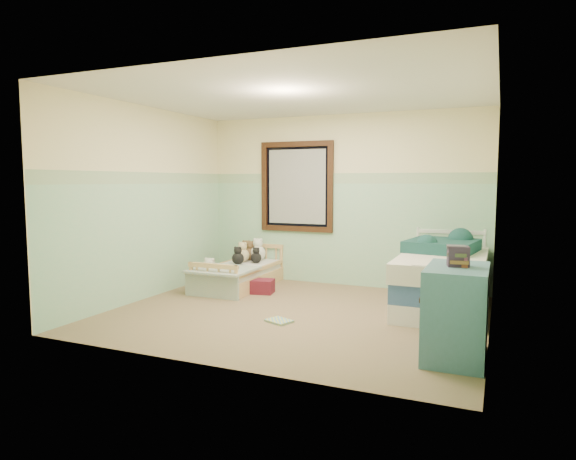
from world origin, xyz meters
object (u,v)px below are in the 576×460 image
at_px(toddler_bed_frame, 240,280).
at_px(twin_bed_frame, 442,300).
at_px(red_pillow, 262,286).
at_px(plush_floor_cream, 210,274).
at_px(plush_floor_tan, 206,280).
at_px(floor_book, 279,321).
at_px(dresser, 456,312).

relative_size(toddler_bed_frame, twin_bed_frame, 0.81).
height_order(twin_bed_frame, red_pillow, twin_bed_frame).
relative_size(plush_floor_cream, twin_bed_frame, 0.14).
height_order(plush_floor_cream, plush_floor_tan, plush_floor_cream).
height_order(plush_floor_tan, red_pillow, plush_floor_tan).
bearing_deg(plush_floor_cream, red_pillow, -16.25).
height_order(plush_floor_tan, floor_book, plush_floor_tan).
bearing_deg(dresser, red_pillow, 149.06).
xyz_separation_m(plush_floor_cream, twin_bed_frame, (3.40, -0.21, -0.02)).
relative_size(toddler_bed_frame, red_pillow, 4.99).
relative_size(toddler_bed_frame, floor_book, 5.61).
height_order(toddler_bed_frame, dresser, dresser).
bearing_deg(plush_floor_tan, floor_book, -35.01).
xyz_separation_m(toddler_bed_frame, floor_book, (1.28, -1.45, -0.08)).
xyz_separation_m(plush_floor_cream, red_pillow, (1.03, -0.30, -0.04)).
relative_size(plush_floor_cream, plush_floor_tan, 1.16).
relative_size(toddler_bed_frame, dresser, 1.87).
xyz_separation_m(plush_floor_tan, floor_book, (1.68, -1.18, -0.10)).
xyz_separation_m(dresser, red_pillow, (-2.65, 1.59, -0.31)).
bearing_deg(plush_floor_cream, floor_book, -39.38).
bearing_deg(plush_floor_cream, plush_floor_tan, -65.62).
xyz_separation_m(plush_floor_cream, plush_floor_tan, (0.15, -0.32, -0.02)).
bearing_deg(twin_bed_frame, plush_floor_tan, -177.98).
xyz_separation_m(twin_bed_frame, floor_book, (-1.57, -1.29, -0.10)).
xyz_separation_m(plush_floor_cream, floor_book, (1.83, -1.50, -0.12)).
bearing_deg(plush_floor_tan, twin_bed_frame, 2.02).
bearing_deg(red_pillow, plush_floor_cream, 163.75).
height_order(dresser, floor_book, dresser).
bearing_deg(floor_book, plush_floor_cream, 162.78).
distance_m(toddler_bed_frame, dresser, 3.66).
distance_m(plush_floor_tan, red_pillow, 0.89).
bearing_deg(floor_book, plush_floor_tan, 167.15).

